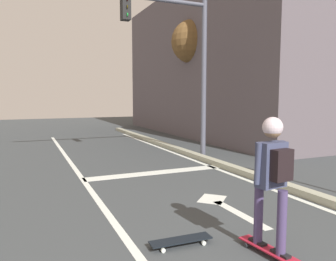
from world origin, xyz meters
TOP-DOWN VIEW (x-y plane):
  - lane_line_center at (-0.34, 6.00)m, footprint 0.12×20.00m
  - lane_line_curbside at (3.07, 6.00)m, footprint 0.12×20.00m
  - stop_bar at (1.44, 7.46)m, footprint 3.57×0.40m
  - lane_arrow_stem at (1.62, 4.21)m, footprint 0.16×1.40m
  - lane_arrow_head at (1.62, 5.06)m, footprint 0.71×0.71m
  - curb_strip at (3.32, 6.00)m, footprint 0.24×24.00m
  - skateboard at (1.09, 2.92)m, footprint 0.28×0.86m
  - skater at (1.10, 2.90)m, footprint 0.44×0.60m
  - spare_skateboard at (0.25, 3.58)m, footprint 0.83×0.25m
  - traffic_signal_mast at (2.47, 8.96)m, footprint 5.07×0.34m
  - roadside_tree at (5.51, 13.15)m, footprint 1.95×1.95m
  - building_block at (9.79, 14.24)m, footprint 9.12×13.76m

SIDE VIEW (x-z plane):
  - lane_line_center at x=-0.34m, z-range 0.00..0.01m
  - lane_line_curbside at x=3.07m, z-range 0.00..0.01m
  - stop_bar at x=1.44m, z-range 0.00..0.01m
  - lane_arrow_stem at x=1.62m, z-range 0.00..0.01m
  - lane_arrow_head at x=1.62m, z-range 0.00..0.01m
  - skateboard at x=1.09m, z-range 0.03..0.11m
  - spare_skateboard at x=0.25m, z-range 0.03..0.11m
  - curb_strip at x=3.32m, z-range 0.00..0.14m
  - skater at x=1.10m, z-range 0.28..1.86m
  - traffic_signal_mast at x=2.47m, z-range 0.99..5.91m
  - building_block at x=9.79m, z-range 0.00..7.01m
  - roadside_tree at x=5.51m, z-range 1.54..6.85m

